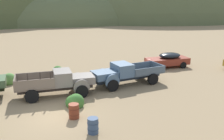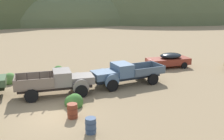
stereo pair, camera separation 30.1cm
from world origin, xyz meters
TOP-DOWN VIEW (x-y plane):
  - ground_plane at (0.00, 0.00)m, footprint 300.00×300.00m
  - hill_distant at (16.92, 80.46)m, footprint 105.95×56.80m
  - hill_far_left at (53.79, 71.02)m, footprint 83.38×53.36m
  - truck_primer_gray at (0.89, 3.52)m, footprint 5.82×2.51m
  - truck_chalk_blue at (6.12, 4.14)m, footprint 6.41×2.87m
  - car_rust_red at (12.63, 8.03)m, footprint 4.87×2.11m
  - oil_drum_foreground at (1.62, -2.84)m, footprint 0.63×0.63m
  - oil_drum_spare at (1.01, -0.71)m, footprint 0.67×0.67m
  - bush_back_edge at (1.52, 9.88)m, footprint 1.10×0.90m
  - bush_front_left at (-3.03, 7.68)m, footprint 1.33×1.22m
  - bush_between_trucks at (8.89, 7.45)m, footprint 1.38×1.06m
  - bush_lone_scrub at (1.39, 0.99)m, footprint 1.23×1.22m

SIDE VIEW (x-z plane):
  - ground_plane at x=0.00m, z-range 0.00..0.00m
  - hill_distant at x=16.92m, z-range -15.05..15.05m
  - hill_far_left at x=53.79m, z-range -24.93..24.93m
  - bush_back_edge at x=1.52m, z-range -0.21..0.64m
  - bush_between_trucks at x=8.89m, z-range -0.28..0.82m
  - bush_front_left at x=-3.03m, z-range -0.30..0.90m
  - bush_lone_scrub at x=1.39m, z-range -0.29..0.90m
  - oil_drum_foreground at x=1.62m, z-range 0.00..0.88m
  - oil_drum_spare at x=1.01m, z-range 0.00..0.91m
  - car_rust_red at x=12.63m, z-range 0.03..1.60m
  - truck_chalk_blue at x=6.12m, z-range 0.05..1.94m
  - truck_primer_gray at x=0.89m, z-range -0.09..2.07m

